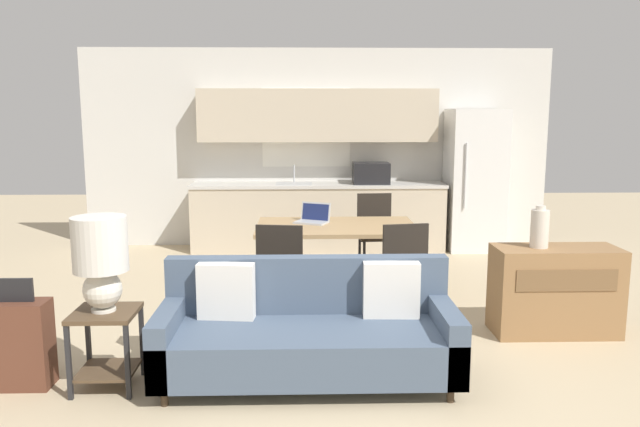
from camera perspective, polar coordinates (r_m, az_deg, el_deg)
ground_plane at (r=4.44m, az=1.29°, el=-15.45°), size 20.00×20.00×0.00m
wall_back at (r=8.67m, az=-0.25°, el=6.02°), size 6.40×0.07×2.70m
kitchen_counter at (r=8.41m, az=-0.10°, el=2.42°), size 3.39×0.65×2.15m
refrigerator at (r=8.64m, az=13.96°, el=2.99°), size 0.73×0.69×1.88m
dining_table at (r=6.28m, az=1.50°, el=-1.56°), size 1.59×1.00×0.73m
couch at (r=4.44m, az=-1.13°, el=-10.85°), size 2.04×0.80×0.82m
side_table at (r=4.52m, az=-18.96°, el=-10.60°), size 0.42×0.42×0.54m
table_lamp at (r=4.37m, az=-19.42°, el=-3.72°), size 0.36×0.36×0.64m
credenza at (r=5.63m, az=20.68°, el=-6.61°), size 1.03×0.44×0.74m
vase at (r=5.47m, az=19.45°, el=-1.26°), size 0.15×0.15×0.35m
dining_chair_near_left at (r=5.45m, az=-3.50°, el=-5.03°), size 0.47×0.47×0.91m
dining_chair_far_right at (r=7.23m, az=5.12°, el=-1.47°), size 0.44×0.44×0.91m
dining_chair_near_right at (r=5.54m, az=7.39°, el=-4.87°), size 0.48×0.48×0.91m
laptop at (r=6.40m, az=-0.63°, el=-0.39°), size 0.40×0.36×0.20m
suitcase at (r=4.76m, az=-25.88°, el=-10.65°), size 0.43×0.22×0.76m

